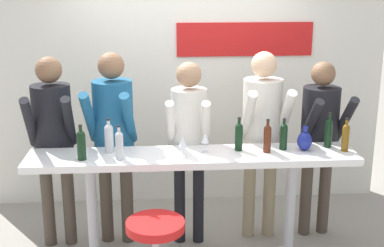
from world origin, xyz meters
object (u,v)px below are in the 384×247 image
at_px(person_left, 113,128).
at_px(person_center, 262,125).
at_px(decorative_vase, 305,141).
at_px(person_far_left, 53,131).
at_px(wine_bottle_4, 346,136).
at_px(tasting_table, 193,172).
at_px(wine_bottle_3, 328,132).
at_px(person_center_right, 320,130).
at_px(wine_bottle_1, 109,137).
at_px(wine_bottle_6, 284,135).
at_px(person_center_left, 189,133).
at_px(wine_bottle_7, 119,144).
at_px(wine_glass_1, 183,142).
at_px(wine_bottle_0, 81,144).
at_px(wine_glass_0, 205,138).
at_px(wine_bottle_5, 239,135).
at_px(wine_bottle_2, 267,137).

height_order(person_left, person_center, person_left).
bearing_deg(decorative_vase, person_far_left, 170.17).
bearing_deg(wine_bottle_4, decorative_vase, 173.41).
relative_size(tasting_table, decorative_vase, 12.89).
relative_size(person_far_left, wine_bottle_3, 5.78).
xyz_separation_m(person_far_left, person_center_right, (2.50, 0.05, -0.06)).
distance_m(wine_bottle_1, wine_bottle_6, 1.52).
xyz_separation_m(person_center_left, wine_bottle_7, (-0.61, -0.48, 0.06)).
distance_m(person_center_right, decorative_vase, 0.52).
distance_m(person_far_left, wine_glass_1, 1.25).
bearing_deg(person_left, wine_bottle_0, -105.67).
distance_m(person_center, wine_glass_0, 0.71).
bearing_deg(wine_glass_0, wine_bottle_6, 2.72).
relative_size(wine_bottle_0, wine_bottle_5, 1.01).
bearing_deg(wine_glass_0, decorative_vase, -0.63).
bearing_deg(wine_glass_0, wine_bottle_1, 176.54).
relative_size(person_far_left, wine_bottle_0, 6.03).
distance_m(wine_bottle_5, wine_bottle_7, 1.04).
bearing_deg(person_far_left, wine_bottle_0, -59.54).
bearing_deg(wine_glass_0, person_center_left, 109.13).
height_order(wine_bottle_3, wine_glass_0, wine_bottle_3).
bearing_deg(person_far_left, wine_bottle_5, -14.40).
xyz_separation_m(wine_bottle_5, wine_glass_1, (-0.50, -0.13, -0.01)).
bearing_deg(wine_bottle_6, wine_bottle_7, -173.13).
bearing_deg(wine_bottle_6, person_center_left, 159.17).
distance_m(wine_bottle_7, wine_glass_1, 0.53).
bearing_deg(person_far_left, person_center_right, -1.43).
height_order(person_center_left, person_center, person_center).
bearing_deg(decorative_vase, wine_bottle_3, 18.57).
distance_m(person_far_left, decorative_vase, 2.26).
bearing_deg(wine_bottle_7, wine_glass_1, 4.20).
relative_size(wine_bottle_4, decorative_vase, 1.35).
distance_m(tasting_table, wine_bottle_6, 0.86).
relative_size(person_center_right, decorative_vase, 7.91).
xyz_separation_m(wine_bottle_2, wine_glass_1, (-0.73, -0.07, -0.01)).
relative_size(person_center_left, wine_bottle_0, 5.85).
bearing_deg(person_center_left, decorative_vase, -14.32).
height_order(wine_bottle_2, wine_bottle_7, same).
relative_size(tasting_table, person_center_right, 1.63).
bearing_deg(person_center_right, wine_bottle_2, -150.64).
distance_m(wine_bottle_5, wine_glass_1, 0.51).
distance_m(wine_bottle_4, wine_bottle_5, 0.92).
bearing_deg(person_center_right, wine_glass_0, -167.26).
bearing_deg(person_center_right, person_center, 173.20).
distance_m(tasting_table, person_center_left, 0.45).
distance_m(wine_glass_0, wine_glass_1, 0.22).
distance_m(wine_bottle_0, wine_bottle_2, 1.57).
relative_size(person_center, person_center_right, 1.06).
bearing_deg(wine_bottle_4, person_center_right, 98.83).
bearing_deg(wine_bottle_6, wine_bottle_3, 5.03).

